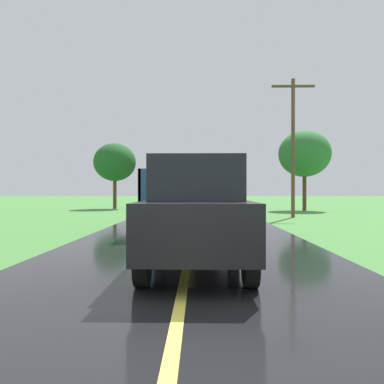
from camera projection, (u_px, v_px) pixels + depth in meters
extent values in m
plane|color=#47843D|center=(172.00, 360.00, 3.14)|extent=(200.00, 200.00, 0.00)
cube|color=black|center=(172.00, 355.00, 3.14)|extent=(6.40, 120.00, 0.08)
cube|color=#E0D64C|center=(172.00, 350.00, 3.14)|extent=(0.14, 108.00, 0.01)
cube|color=#2D2D30|center=(183.00, 212.00, 13.12)|extent=(0.90, 5.51, 0.24)
cube|color=brown|center=(183.00, 207.00, 13.12)|extent=(2.30, 5.80, 0.20)
cube|color=silver|center=(185.00, 179.00, 15.07)|extent=(2.10, 1.90, 1.90)
cube|color=black|center=(186.00, 172.00, 16.02)|extent=(1.78, 0.02, 0.76)
cube|color=#2D517F|center=(149.00, 189.00, 12.17)|extent=(0.08, 3.85, 1.10)
cube|color=#2D517F|center=(215.00, 188.00, 12.12)|extent=(0.08, 3.85, 1.10)
cube|color=#2D517F|center=(179.00, 188.00, 10.26)|extent=(2.30, 0.08, 1.10)
cube|color=#2D517F|center=(184.00, 189.00, 14.03)|extent=(2.30, 0.08, 1.10)
cylinder|color=black|center=(159.00, 212.00, 14.94)|extent=(0.28, 1.00, 1.00)
cylinder|color=black|center=(211.00, 212.00, 14.90)|extent=(0.28, 1.00, 1.00)
cylinder|color=black|center=(148.00, 218.00, 11.55)|extent=(0.28, 1.00, 1.00)
cylinder|color=black|center=(214.00, 219.00, 11.51)|extent=(0.28, 1.00, 1.00)
ellipsoid|color=#89B224|center=(186.00, 190.00, 10.91)|extent=(0.47, 0.51, 0.48)
ellipsoid|color=#8BB535|center=(192.00, 191.00, 13.15)|extent=(0.47, 0.58, 0.38)
ellipsoid|color=#87C62F|center=(169.00, 190.00, 13.21)|extent=(0.43, 0.51, 0.50)
ellipsoid|color=#9BC726|center=(191.00, 189.00, 12.97)|extent=(0.56, 0.56, 0.45)
ellipsoid|color=#8FB41F|center=(187.00, 199.00, 12.64)|extent=(0.48, 0.53, 0.41)
ellipsoid|color=#9FB21F|center=(190.00, 189.00, 12.93)|extent=(0.60, 0.61, 0.46)
ellipsoid|color=#8FB42E|center=(210.00, 200.00, 10.91)|extent=(0.53, 0.59, 0.48)
ellipsoid|color=#98C734|center=(187.00, 190.00, 11.26)|extent=(0.47, 0.49, 0.51)
ellipsoid|color=#92B325|center=(178.00, 201.00, 10.66)|extent=(0.54, 0.55, 0.44)
ellipsoid|color=#9FB22D|center=(186.00, 191.00, 10.98)|extent=(0.45, 0.47, 0.46)
ellipsoid|color=#8CB125|center=(161.00, 181.00, 12.96)|extent=(0.57, 0.61, 0.51)
ellipsoid|color=#92B622|center=(150.00, 190.00, 10.61)|extent=(0.40, 0.46, 0.46)
ellipsoid|color=#9DB829|center=(153.00, 189.00, 11.43)|extent=(0.44, 0.49, 0.40)
cube|color=#2D2D30|center=(194.00, 201.00, 27.92)|extent=(0.90, 5.51, 0.24)
cube|color=brown|center=(194.00, 198.00, 27.92)|extent=(2.30, 5.80, 0.20)
cube|color=red|center=(194.00, 185.00, 29.87)|extent=(2.10, 1.90, 1.90)
cube|color=black|center=(194.00, 181.00, 30.82)|extent=(1.78, 0.02, 0.76)
cube|color=brown|center=(178.00, 190.00, 26.96)|extent=(0.08, 3.85, 1.10)
cube|color=brown|center=(209.00, 190.00, 26.92)|extent=(0.08, 3.85, 1.10)
cube|color=brown|center=(193.00, 190.00, 25.06)|extent=(2.30, 0.08, 1.10)
cube|color=brown|center=(194.00, 190.00, 28.83)|extent=(2.30, 0.08, 1.10)
cylinder|color=black|center=(181.00, 201.00, 29.74)|extent=(0.28, 1.00, 1.00)
cylinder|color=black|center=(207.00, 202.00, 29.70)|extent=(0.28, 1.00, 1.00)
cylinder|color=black|center=(179.00, 203.00, 26.35)|extent=(0.28, 1.00, 1.00)
cylinder|color=black|center=(208.00, 203.00, 26.31)|extent=(0.28, 1.00, 1.00)
ellipsoid|color=#8AB324|center=(183.00, 186.00, 26.42)|extent=(0.40, 0.52, 0.48)
ellipsoid|color=#9DC736|center=(192.00, 190.00, 26.99)|extent=(0.48, 0.47, 0.39)
ellipsoid|color=#97C12B|center=(202.00, 186.00, 26.12)|extent=(0.54, 0.63, 0.38)
ellipsoid|color=#98B634|center=(183.00, 195.00, 27.89)|extent=(0.50, 0.63, 0.45)
ellipsoid|color=#96BC2B|center=(192.00, 195.00, 26.84)|extent=(0.54, 0.51, 0.39)
ellipsoid|color=#8AC72C|center=(203.00, 190.00, 26.85)|extent=(0.42, 0.47, 0.52)
ellipsoid|color=#96C332|center=(183.00, 190.00, 27.83)|extent=(0.48, 0.52, 0.47)
ellipsoid|color=#91BC30|center=(198.00, 190.00, 26.48)|extent=(0.55, 0.61, 0.39)
ellipsoid|color=#9EC632|center=(205.00, 195.00, 27.20)|extent=(0.54, 0.53, 0.41)
ellipsoid|color=#90C82C|center=(203.00, 186.00, 27.53)|extent=(0.49, 0.54, 0.43)
cylinder|color=brown|center=(293.00, 148.00, 19.89)|extent=(0.20, 0.20, 7.55)
cube|color=brown|center=(293.00, 86.00, 19.87)|extent=(2.32, 0.12, 0.12)
cylinder|color=#4C3823|center=(115.00, 194.00, 29.39)|extent=(0.28, 0.28, 2.41)
ellipsoid|color=#1E5623|center=(115.00, 162.00, 29.38)|extent=(3.37, 3.37, 3.03)
cylinder|color=#4C3823|center=(304.00, 192.00, 26.94)|extent=(0.28, 0.28, 2.68)
ellipsoid|color=#2D7033|center=(305.00, 154.00, 26.93)|extent=(3.78, 3.78, 3.40)
cube|color=black|center=(197.00, 222.00, 6.49)|extent=(1.70, 4.10, 0.80)
cube|color=black|center=(197.00, 180.00, 6.28)|extent=(1.44, 2.05, 0.70)
cylinder|color=black|center=(161.00, 240.00, 7.77)|extent=(0.20, 0.64, 0.64)
cylinder|color=black|center=(233.00, 240.00, 7.74)|extent=(0.20, 0.64, 0.64)
cylinder|color=black|center=(142.00, 264.00, 5.23)|extent=(0.20, 0.64, 0.64)
cylinder|color=black|center=(250.00, 265.00, 5.20)|extent=(0.20, 0.64, 0.64)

